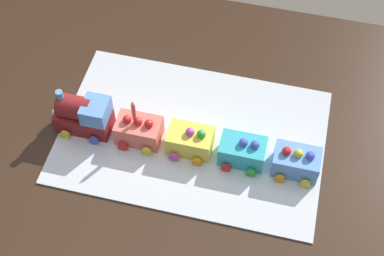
% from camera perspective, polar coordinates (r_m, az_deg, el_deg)
% --- Properties ---
extents(dining_table, '(1.40, 1.00, 0.74)m').
position_cam_1_polar(dining_table, '(1.36, 0.85, -4.77)').
color(dining_table, '#382316').
rests_on(dining_table, ground).
extents(cake_board, '(0.60, 0.40, 0.00)m').
position_cam_1_polar(cake_board, '(1.29, -0.00, -0.82)').
color(cake_board, silver).
rests_on(cake_board, dining_table).
extents(cake_locomotive, '(0.14, 0.08, 0.12)m').
position_cam_1_polar(cake_locomotive, '(1.28, -11.03, 1.22)').
color(cake_locomotive, maroon).
rests_on(cake_locomotive, cake_board).
extents(cake_car_flatbed_coral, '(0.10, 0.08, 0.07)m').
position_cam_1_polar(cake_car_flatbed_coral, '(1.26, -5.45, -0.34)').
color(cake_car_flatbed_coral, '#F27260').
rests_on(cake_car_flatbed_coral, cake_board).
extents(cake_car_caboose_lemon, '(0.10, 0.08, 0.07)m').
position_cam_1_polar(cake_car_caboose_lemon, '(1.24, -0.22, -1.41)').
color(cake_car_caboose_lemon, '#F4E04C').
rests_on(cake_car_caboose_lemon, cake_board).
extents(cake_car_gondola_turquoise, '(0.10, 0.08, 0.07)m').
position_cam_1_polar(cake_car_gondola_turquoise, '(1.23, 5.14, -2.48)').
color(cake_car_gondola_turquoise, '#38B7C6').
rests_on(cake_car_gondola_turquoise, cake_board).
extents(cake_car_hopper_sky_blue, '(0.10, 0.08, 0.07)m').
position_cam_1_polar(cake_car_hopper_sky_blue, '(1.23, 10.52, -3.51)').
color(cake_car_hopper_sky_blue, '#669EEA').
rests_on(cake_car_hopper_sky_blue, cake_board).
extents(birthday_candle, '(0.01, 0.01, 0.06)m').
position_cam_1_polar(birthday_candle, '(1.20, -6.02, 1.68)').
color(birthday_candle, '#F24C59').
rests_on(birthday_candle, cake_car_flatbed_coral).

